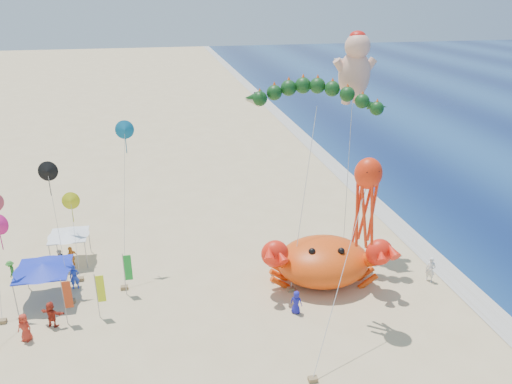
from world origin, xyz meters
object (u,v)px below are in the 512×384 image
cherub_kite (355,66)px  octopus_kite (366,196)px  canopy_blue (43,267)px  dragon_kite (315,100)px  crab_inflatable (324,260)px  canopy_white (68,233)px

cherub_kite → octopus_kite: size_ratio=1.57×
octopus_kite → canopy_blue: bearing=162.7°
dragon_kite → octopus_kite: 9.18m
crab_inflatable → octopus_kite: 7.99m
dragon_kite → canopy_blue: (-19.15, -2.08, -9.93)m
dragon_kite → canopy_blue: dragon_kite is taller
crab_inflatable → canopy_white: crab_inflatable is taller
crab_inflatable → cherub_kite: bearing=56.7°
crab_inflatable → canopy_blue: 19.12m
dragon_kite → canopy_white: dragon_kite is taller
octopus_kite → canopy_blue: size_ratio=2.87×
cherub_kite → canopy_blue: 25.79m
cherub_kite → canopy_white: bearing=176.7°
cherub_kite → canopy_white: size_ratio=5.57×
dragon_kite → cherub_kite: cherub_kite is taller
canopy_white → octopus_kite: bearing=-30.4°
crab_inflatable → octopus_kite: octopus_kite is taller
dragon_kite → canopy_blue: 21.68m
canopy_blue → crab_inflatable: bearing=-5.4°
octopus_kite → canopy_white: 22.57m
canopy_white → crab_inflatable: bearing=-20.3°
cherub_kite → canopy_blue: cherub_kite is taller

